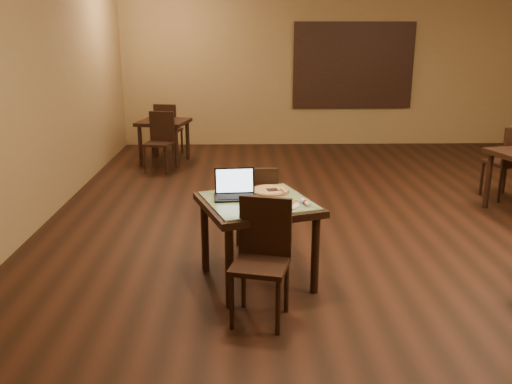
{
  "coord_description": "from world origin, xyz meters",
  "views": [
    {
      "loc": [
        -1.65,
        -5.77,
        2.14
      ],
      "look_at": [
        -1.54,
        -1.36,
        0.85
      ],
      "focal_mm": 38.0,
      "sensor_mm": 36.0,
      "label": 1
    }
  ],
  "objects_px": {
    "laptop": "(235,190)",
    "other_table_b": "(164,128)",
    "chair_main_near": "(262,252)",
    "other_table_b_chair_far": "(167,127)",
    "tiled_table": "(258,211)",
    "chair_main_far": "(257,205)",
    "other_table_b_chair_near": "(160,138)",
    "pizza_pan": "(270,192)",
    "other_table_a_chair_far": "(510,159)"
  },
  "relations": [
    {
      "from": "chair_main_far",
      "to": "tiled_table",
      "type": "bearing_deg",
      "value": 85.13
    },
    {
      "from": "pizza_pan",
      "to": "other_table_a_chair_far",
      "type": "distance_m",
      "value": 3.94
    },
    {
      "from": "laptop",
      "to": "other_table_b_chair_near",
      "type": "xyz_separation_m",
      "value": [
        -1.25,
        4.05,
        -0.29
      ]
    },
    {
      "from": "other_table_a_chair_far",
      "to": "tiled_table",
      "type": "bearing_deg",
      "value": 21.57
    },
    {
      "from": "other_table_a_chair_far",
      "to": "other_table_b_chair_far",
      "type": "xyz_separation_m",
      "value": [
        -4.88,
        2.85,
        -0.03
      ]
    },
    {
      "from": "pizza_pan",
      "to": "other_table_b_chair_near",
      "type": "xyz_separation_m",
      "value": [
        -1.57,
        3.91,
        -0.23
      ]
    },
    {
      "from": "other_table_b_chair_far",
      "to": "chair_main_near",
      "type": "bearing_deg",
      "value": 116.03
    },
    {
      "from": "other_table_b_chair_far",
      "to": "tiled_table",
      "type": "bearing_deg",
      "value": 117.43
    },
    {
      "from": "other_table_b_chair_near",
      "to": "pizza_pan",
      "type": "bearing_deg",
      "value": -56.44
    },
    {
      "from": "chair_main_near",
      "to": "pizza_pan",
      "type": "bearing_deg",
      "value": 98.21
    },
    {
      "from": "chair_main_near",
      "to": "other_table_b_chair_far",
      "type": "distance_m",
      "value": 6.07
    },
    {
      "from": "chair_main_far",
      "to": "other_table_b",
      "type": "height_order",
      "value": "chair_main_far"
    },
    {
      "from": "tiled_table",
      "to": "other_table_b_chair_far",
      "type": "height_order",
      "value": "other_table_b_chair_far"
    },
    {
      "from": "tiled_table",
      "to": "other_table_b_chair_near",
      "type": "bearing_deg",
      "value": 90.55
    },
    {
      "from": "tiled_table",
      "to": "chair_main_far",
      "type": "distance_m",
      "value": 0.64
    },
    {
      "from": "other_table_b_chair_near",
      "to": "chair_main_near",
      "type": "bearing_deg",
      "value": -61.18
    },
    {
      "from": "other_table_b",
      "to": "other_table_b_chair_far",
      "type": "height_order",
      "value": "other_table_b_chair_far"
    },
    {
      "from": "chair_main_far",
      "to": "pizza_pan",
      "type": "distance_m",
      "value": 0.47
    },
    {
      "from": "other_table_b",
      "to": "other_table_b_chair_far",
      "type": "xyz_separation_m",
      "value": [
        -0.02,
        0.55,
        -0.07
      ]
    },
    {
      "from": "laptop",
      "to": "other_table_b",
      "type": "xyz_separation_m",
      "value": [
        -1.27,
        4.6,
        -0.22
      ]
    },
    {
      "from": "other_table_a_chair_far",
      "to": "other_table_b_chair_far",
      "type": "bearing_deg",
      "value": -44.07
    },
    {
      "from": "pizza_pan",
      "to": "other_table_b_chair_far",
      "type": "height_order",
      "value": "other_table_b_chair_far"
    },
    {
      "from": "chair_main_near",
      "to": "laptop",
      "type": "distance_m",
      "value": 0.81
    },
    {
      "from": "laptop",
      "to": "other_table_a_chair_far",
      "type": "distance_m",
      "value": 4.28
    },
    {
      "from": "other_table_b_chair_far",
      "to": "other_table_b",
      "type": "bearing_deg",
      "value": 103.36
    },
    {
      "from": "other_table_a_chair_far",
      "to": "other_table_b_chair_far",
      "type": "relative_size",
      "value": 1.05
    },
    {
      "from": "other_table_a_chair_far",
      "to": "other_table_b_chair_near",
      "type": "bearing_deg",
      "value": -33.54
    },
    {
      "from": "chair_main_near",
      "to": "chair_main_far",
      "type": "bearing_deg",
      "value": 105.46
    },
    {
      "from": "chair_main_near",
      "to": "other_table_b_chair_near",
      "type": "relative_size",
      "value": 1.0
    },
    {
      "from": "tiled_table",
      "to": "other_table_b",
      "type": "xyz_separation_m",
      "value": [
        -1.47,
        4.71,
        -0.05
      ]
    },
    {
      "from": "tiled_table",
      "to": "chair_main_near",
      "type": "height_order",
      "value": "chair_main_near"
    },
    {
      "from": "laptop",
      "to": "other_table_b",
      "type": "relative_size",
      "value": 0.4
    },
    {
      "from": "other_table_b_chair_near",
      "to": "other_table_b_chair_far",
      "type": "xyz_separation_m",
      "value": [
        -0.03,
        1.11,
        0.0
      ]
    },
    {
      "from": "chair_main_near",
      "to": "chair_main_far",
      "type": "xyz_separation_m",
      "value": [
        -0.02,
        1.24,
        -0.02
      ]
    },
    {
      "from": "chair_main_far",
      "to": "laptop",
      "type": "xyz_separation_m",
      "value": [
        -0.21,
        -0.51,
        0.31
      ]
    },
    {
      "from": "other_table_a_chair_far",
      "to": "other_table_b",
      "type": "xyz_separation_m",
      "value": [
        -4.87,
        2.29,
        0.05
      ]
    },
    {
      "from": "chair_main_far",
      "to": "laptop",
      "type": "height_order",
      "value": "laptop"
    },
    {
      "from": "other_table_b",
      "to": "other_table_b_chair_far",
      "type": "relative_size",
      "value": 0.97
    },
    {
      "from": "chair_main_near",
      "to": "other_table_b_chair_near",
      "type": "xyz_separation_m",
      "value": [
        -1.48,
        4.77,
        0.0
      ]
    },
    {
      "from": "chair_main_far",
      "to": "other_table_b_chair_near",
      "type": "relative_size",
      "value": 0.96
    },
    {
      "from": "chair_main_far",
      "to": "other_table_b_chair_far",
      "type": "height_order",
      "value": "other_table_b_chair_far"
    },
    {
      "from": "tiled_table",
      "to": "other_table_b",
      "type": "height_order",
      "value": "tiled_table"
    },
    {
      "from": "pizza_pan",
      "to": "laptop",
      "type": "bearing_deg",
      "value": -157.38
    },
    {
      "from": "laptop",
      "to": "other_table_b_chair_near",
      "type": "relative_size",
      "value": 0.39
    },
    {
      "from": "other_table_b_chair_near",
      "to": "other_table_b_chair_far",
      "type": "relative_size",
      "value": 1.0
    },
    {
      "from": "tiled_table",
      "to": "chair_main_near",
      "type": "xyz_separation_m",
      "value": [
        0.02,
        -0.62,
        -0.13
      ]
    },
    {
      "from": "chair_main_near",
      "to": "other_table_b",
      "type": "xyz_separation_m",
      "value": [
        -1.49,
        5.33,
        0.08
      ]
    },
    {
      "from": "laptop",
      "to": "chair_main_far",
      "type": "bearing_deg",
      "value": 63.55
    },
    {
      "from": "chair_main_far",
      "to": "other_table_b_chair_far",
      "type": "relative_size",
      "value": 0.96
    },
    {
      "from": "pizza_pan",
      "to": "other_table_b_chair_near",
      "type": "relative_size",
      "value": 0.37
    }
  ]
}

